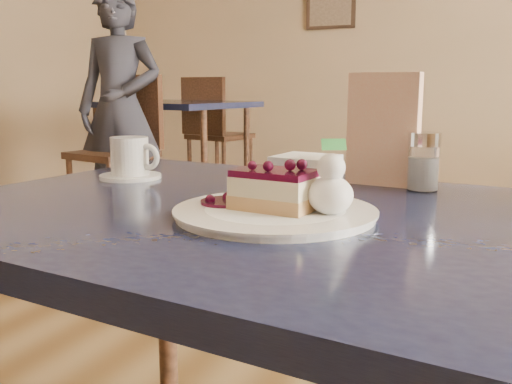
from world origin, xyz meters
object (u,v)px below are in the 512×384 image
at_px(coffee_set, 131,160).
at_px(dessert_plate, 275,213).
at_px(patron, 120,110).
at_px(bg_table_far_left, 176,196).
at_px(main_table, 290,258).
at_px(cheesecake_slice, 275,190).

bearing_deg(coffee_set, dessert_plate, -26.95).
relative_size(dessert_plate, patron, 0.19).
height_order(bg_table_far_left, patron, patron).
height_order(dessert_plate, bg_table_far_left, bg_table_far_left).
xyz_separation_m(main_table, patron, (-2.05, 2.27, 0.12)).
distance_m(cheesecake_slice, coffee_set, 0.47).
relative_size(cheesecake_slice, coffee_set, 0.93).
height_order(main_table, coffee_set, coffee_set).
bearing_deg(patron, dessert_plate, -60.46).
height_order(cheesecake_slice, coffee_set, coffee_set).
distance_m(main_table, patron, 3.06).
bearing_deg(patron, cheesecake_slice, -60.46).
relative_size(bg_table_far_left, patron, 1.27).
distance_m(main_table, cheesecake_slice, 0.13).
relative_size(dessert_plate, bg_table_far_left, 0.15).
distance_m(coffee_set, bg_table_far_left, 3.35).
bearing_deg(bg_table_far_left, coffee_set, -48.43).
bearing_deg(bg_table_far_left, cheesecake_slice, -44.52).
height_order(main_table, cheesecake_slice, cheesecake_slice).
bearing_deg(cheesecake_slice, bg_table_far_left, 130.84).
bearing_deg(main_table, bg_table_far_left, 131.35).
relative_size(cheesecake_slice, patron, 0.08).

